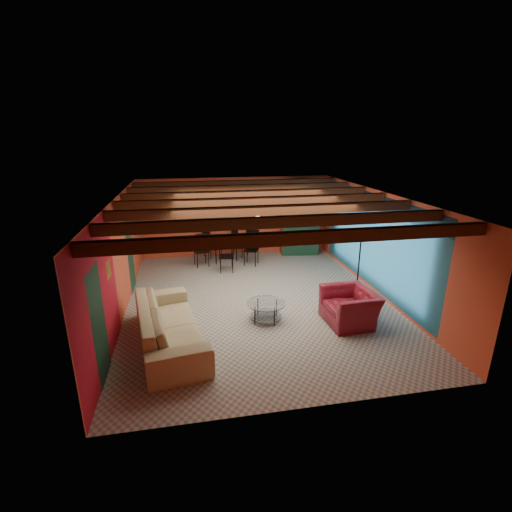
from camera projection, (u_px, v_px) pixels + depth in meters
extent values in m
cube|color=gray|center=(257.00, 301.00, 9.56)|extent=(6.50, 8.00, 0.01)
cube|color=silver|center=(258.00, 196.00, 8.71)|extent=(6.50, 8.00, 0.01)
cube|color=#C64B2D|center=(236.00, 217.00, 12.87)|extent=(6.50, 0.02, 2.70)
cube|color=#AA1322|center=(119.00, 259.00, 8.56)|extent=(0.02, 8.00, 2.70)
cube|color=#296977|center=(379.00, 244.00, 9.71)|extent=(0.02, 8.00, 2.70)
imported|color=tan|center=(169.00, 325.00, 7.49)|extent=(1.62, 3.11, 0.86)
imported|color=maroon|center=(350.00, 307.00, 8.36)|extent=(1.09, 1.23, 0.77)
cube|color=maroon|center=(299.00, 223.00, 13.06)|extent=(1.31, 0.77, 2.17)
cube|color=black|center=(209.00, 209.00, 12.58)|extent=(1.05, 0.03, 0.65)
imported|color=#26661E|center=(300.00, 185.00, 12.64)|extent=(0.59, 0.56, 0.51)
imported|color=orange|center=(226.00, 226.00, 12.02)|extent=(0.25, 0.25, 0.19)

